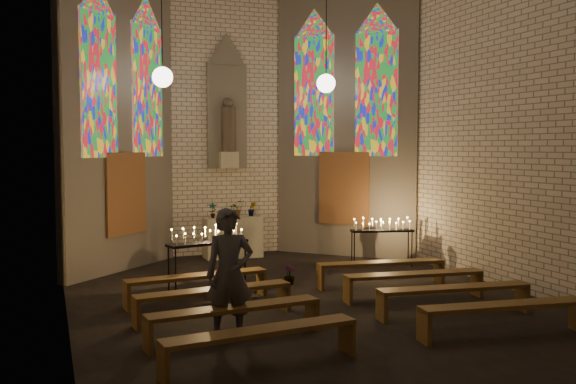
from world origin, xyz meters
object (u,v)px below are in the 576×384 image
object	(u,v)px
altar	(233,237)
aisle_flower_pot	(289,275)
visitor	(229,274)
votive_stand_right	(382,227)
votive_stand_left	(208,238)

from	to	relation	value
altar	aisle_flower_pot	xyz separation A→B (m)	(0.19, -3.46, -0.30)
visitor	votive_stand_right	bearing A→B (deg)	48.52
visitor	aisle_flower_pot	bearing A→B (deg)	63.23
votive_stand_right	altar	bearing A→B (deg)	154.24
altar	votive_stand_left	world-z (taller)	votive_stand_left
aisle_flower_pot	votive_stand_right	distance (m)	2.98
aisle_flower_pot	votive_stand_left	bearing A→B (deg)	177.32
aisle_flower_pot	visitor	world-z (taller)	visitor
altar	aisle_flower_pot	size ratio (longest dim) A/B	3.57
votive_stand_left	aisle_flower_pot	bearing A→B (deg)	-17.76
altar	aisle_flower_pot	world-z (taller)	altar
votive_stand_left	visitor	size ratio (longest dim) A/B	0.87
aisle_flower_pot	visitor	distance (m)	3.77
altar	votive_stand_right	bearing A→B (deg)	-39.50
altar	visitor	xyz separation A→B (m)	(-1.88, -6.53, 0.43)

